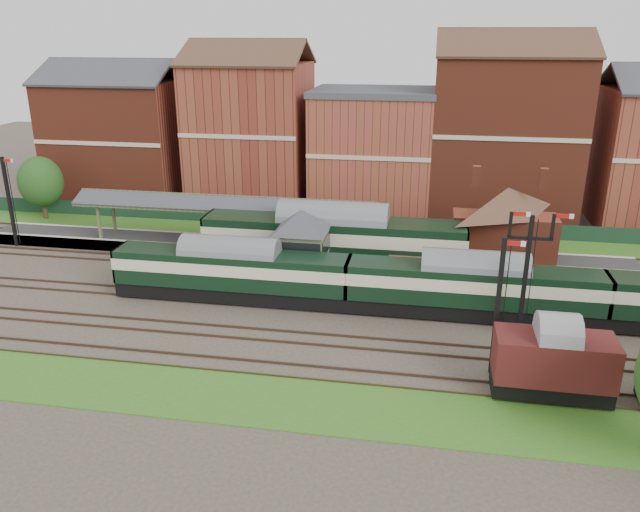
% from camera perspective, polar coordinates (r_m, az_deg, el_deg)
% --- Properties ---
extents(ground, '(160.00, 160.00, 0.00)m').
position_cam_1_polar(ground, '(43.50, 1.37, -4.72)').
color(ground, '#473D33').
rests_on(ground, ground).
extents(grass_back, '(90.00, 4.50, 0.06)m').
position_cam_1_polar(grass_back, '(58.28, 3.78, 1.82)').
color(grass_back, '#2D6619').
rests_on(grass_back, ground).
extents(grass_front, '(90.00, 5.00, 0.06)m').
position_cam_1_polar(grass_front, '(33.13, -1.91, -13.26)').
color(grass_front, '#2D6619').
rests_on(grass_front, ground).
extents(fence, '(90.00, 0.12, 1.50)m').
position_cam_1_polar(fence, '(59.96, 4.02, 3.06)').
color(fence, '#193823').
rests_on(fence, ground).
extents(platform, '(55.00, 3.40, 1.00)m').
position_cam_1_polar(platform, '(53.05, -2.35, 0.52)').
color(platform, '#2D2D2D').
rests_on(platform, ground).
extents(signal_box, '(5.40, 5.40, 6.00)m').
position_cam_1_polar(signal_box, '(45.77, -1.69, 0.87)').
color(signal_box, '#6C7A56').
rests_on(signal_box, ground).
extents(brick_hut, '(3.20, 2.64, 2.94)m').
position_cam_1_polar(brick_hut, '(45.61, 8.23, -2.08)').
color(brick_hut, maroon).
rests_on(brick_hut, ground).
extents(station_building, '(8.10, 8.10, 5.90)m').
position_cam_1_polar(station_building, '(51.21, 16.54, 3.03)').
color(station_building, brown).
rests_on(station_building, platform).
extents(canopy, '(26.00, 3.89, 4.08)m').
position_cam_1_polar(canopy, '(53.42, -8.74, 5.03)').
color(canopy, '#485032').
rests_on(canopy, platform).
extents(semaphore_bracket, '(3.60, 0.25, 8.18)m').
position_cam_1_polar(semaphore_bracket, '(39.47, 18.38, -1.15)').
color(semaphore_bracket, black).
rests_on(semaphore_bracket, ground).
extents(semaphore_platform_end, '(1.23, 0.25, 8.00)m').
position_cam_1_polar(semaphore_platform_end, '(60.83, -26.52, 4.56)').
color(semaphore_platform_end, black).
rests_on(semaphore_platform_end, ground).
extents(semaphore_siding, '(1.23, 0.25, 8.00)m').
position_cam_1_polar(semaphore_siding, '(35.24, 15.98, -4.30)').
color(semaphore_siding, black).
rests_on(semaphore_siding, ground).
extents(town_backdrop, '(69.00, 10.00, 16.00)m').
position_cam_1_polar(town_backdrop, '(65.31, 4.68, 10.10)').
color(town_backdrop, brown).
rests_on(town_backdrop, ground).
extents(dmu_train, '(49.93, 2.63, 3.84)m').
position_cam_1_polar(dmu_train, '(42.32, 13.82, -2.73)').
color(dmu_train, black).
rests_on(dmu_train, ground).
extents(platform_railcar, '(20.45, 3.22, 4.71)m').
position_cam_1_polar(platform_railcar, '(48.63, 1.20, 1.48)').
color(platform_railcar, black).
rests_on(platform_railcar, ground).
extents(goods_van_a, '(6.01, 2.60, 3.65)m').
position_cam_1_polar(goods_van_a, '(34.81, 20.57, -8.99)').
color(goods_van_a, black).
rests_on(goods_van_a, ground).
extents(tree_back, '(4.37, 4.37, 6.39)m').
position_cam_1_polar(tree_back, '(68.59, -24.18, 6.21)').
color(tree_back, '#382619').
rests_on(tree_back, ground).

